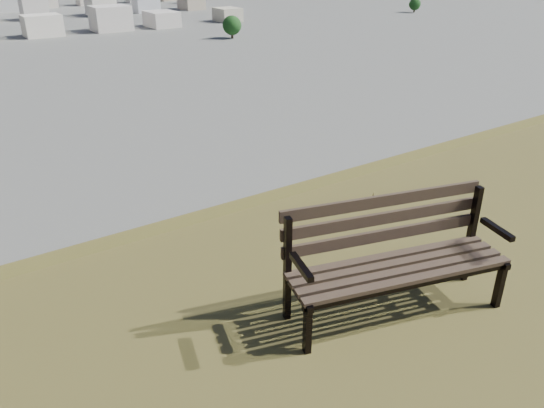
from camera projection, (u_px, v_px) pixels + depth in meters
park_bench at (393, 251)px, 4.70m from camera, size 2.08×1.12×1.04m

